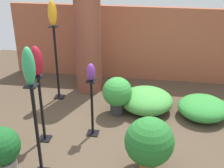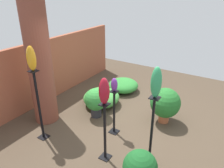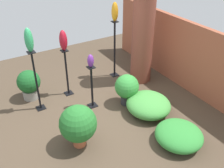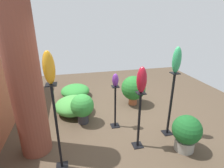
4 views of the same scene
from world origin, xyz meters
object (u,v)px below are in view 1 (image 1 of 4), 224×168
Objects in this scene: brick_pillar at (88,28)px; pedestal_jade at (37,135)px; pedestal_amber at (57,66)px; art_vase_jade at (29,66)px; art_vase_amber at (52,13)px; pedestal_violet at (92,110)px; art_vase_violet at (91,72)px; pedestal_ruby at (42,112)px; potted_plant_front_left at (117,93)px; potted_plant_mid_right at (2,149)px; art_vase_ruby at (36,61)px; potted_plant_walkway_edge at (149,142)px.

brick_pillar is 2.85m from pedestal_jade.
pedestal_amber is (-0.56, -0.48, -0.67)m from brick_pillar.
art_vase_amber is at bearing 100.85° from art_vase_jade.
art_vase_amber is at bearing 128.99° from pedestal_violet.
pedestal_ruby is at bearing -160.39° from art_vase_violet.
potted_plant_mid_right is (-1.40, -1.85, -0.04)m from potted_plant_front_left.
pedestal_violet is at bearing -51.01° from art_vase_amber.
pedestal_jade is 1.30m from art_vase_violet.
pedestal_jade is at bearing -73.58° from art_vase_ruby.
art_vase_jade is at bearing -169.85° from potted_plant_walkway_edge.
pedestal_jade is 2.57m from art_vase_amber.
pedestal_jade is at bearing 0.00° from art_vase_jade.
potted_plant_front_left is (0.33, 0.73, -0.02)m from pedestal_violet.
pedestal_amber is 3.21× the size of art_vase_amber.
pedestal_jade is at bearing -115.67° from potted_plant_front_left.
pedestal_jade is at bearing -92.51° from brick_pillar.
brick_pillar is 0.83m from art_vase_amber.
pedestal_violet is at bearing 19.61° from art_vase_ruby.
potted_plant_mid_right is (-0.10, -2.33, -0.31)m from pedestal_amber.
potted_plant_front_left is at bearing 52.94° from potted_plant_mid_right.
potted_plant_mid_right is at bearing -133.61° from pedestal_violet.
pedestal_ruby reaches higher than potted_plant_front_left.
art_vase_ruby is at bearing 106.42° from pedestal_jade.
potted_plant_walkway_edge is 1.16× the size of potted_plant_front_left.
art_vase_violet is at bearing 0.00° from pedestal_violet.
art_vase_violet is 0.33× the size of potted_plant_walkway_edge.
pedestal_jade is at bearing -79.15° from art_vase_amber.
art_vase_ruby is 0.64× the size of potted_plant_front_left.
potted_plant_walkway_edge is 1.66m from potted_plant_front_left.
pedestal_amber reaches higher than potted_plant_walkway_edge.
pedestal_amber is 1.64m from art_vase_ruby.
art_vase_jade is 1.06× the size of art_vase_ruby.
art_vase_ruby is 1.00× the size of art_vase_amber.
art_vase_ruby reaches higher than potted_plant_front_left.
pedestal_violet is 0.87× the size of pedestal_ruby.
art_vase_violet is 0.60× the size of art_vase_amber.
potted_plant_walkway_edge reaches higher than potted_plant_mid_right.
potted_plant_front_left is (0.33, 0.73, -0.73)m from art_vase_violet.
art_vase_ruby is 1.78m from potted_plant_front_left.
art_vase_violet is (0.97, -1.20, 0.45)m from pedestal_amber.
brick_pillar is at bearing 76.82° from potted_plant_mid_right.
brick_pillar is 3.80× the size of potted_plant_mid_right.
brick_pillar reaches higher than art_vase_jade.
pedestal_violet is 1.37× the size of potted_plant_front_left.
pedestal_jade reaches higher than pedestal_ruby.
pedestal_ruby reaches higher than potted_plant_mid_right.
art_vase_amber reaches higher than potted_plant_mid_right.
pedestal_violet is 2.13× the size of art_vase_amber.
art_vase_amber is 1.93m from potted_plant_front_left.
art_vase_ruby is at bearing 163.39° from potted_plant_walkway_edge.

